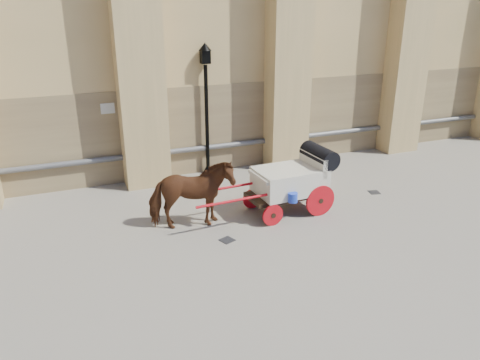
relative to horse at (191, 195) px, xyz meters
name	(u,v)px	position (x,y,z in m)	size (l,w,h in m)	color
ground	(212,224)	(0.54, -0.02, -0.92)	(90.00, 90.00, 0.00)	slate
horse	(191,195)	(0.00, 0.00, 0.00)	(0.99, 2.17, 1.84)	brown
carriage	(294,178)	(2.96, -0.05, 0.06)	(4.19, 1.53, 1.81)	black
street_lamp	(206,107)	(1.69, 3.78, 1.42)	(0.41, 0.41, 4.37)	black
drain_grate_near	(227,240)	(0.59, -1.03, -0.91)	(0.32, 0.32, 0.01)	black
drain_grate_far	(374,192)	(5.95, 0.16, -0.91)	(0.32, 0.32, 0.01)	black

